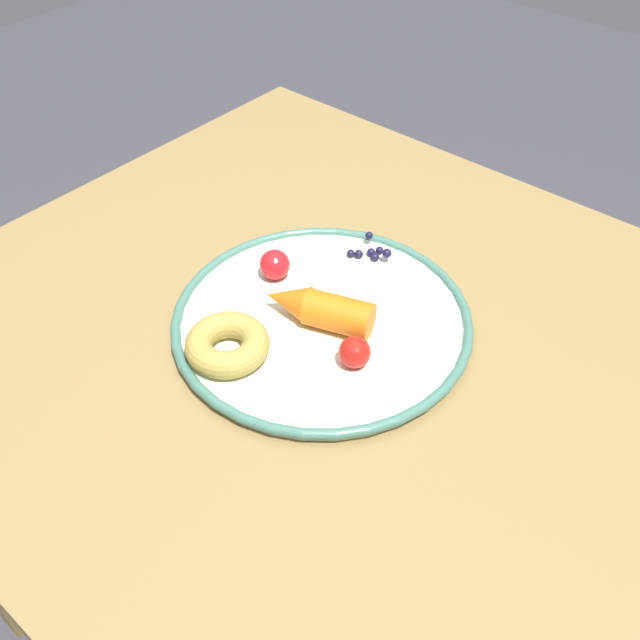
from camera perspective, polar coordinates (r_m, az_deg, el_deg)
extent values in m
plane|color=#3A3940|center=(1.44, 1.92, -23.03)|extent=(6.00, 6.00, 0.00)
cube|color=olive|center=(0.84, 3.05, -2.90)|extent=(1.04, 0.86, 0.03)
cube|color=olive|center=(1.51, -2.50, 3.40)|extent=(0.05, 0.05, 0.70)
cylinder|color=silver|center=(0.84, 0.00, -0.30)|extent=(0.34, 0.34, 0.01)
torus|color=#427263|center=(0.84, 0.00, 0.00)|extent=(0.35, 0.35, 0.01)
cylinder|color=orange|center=(0.82, 1.56, 0.54)|extent=(0.09, 0.07, 0.04)
cone|color=orange|center=(0.84, -2.61, 1.62)|extent=(0.06, 0.06, 0.04)
torus|color=#A99142|center=(0.80, -7.31, -1.92)|extent=(0.12, 0.12, 0.03)
sphere|color=#191638|center=(0.92, 4.36, 4.98)|extent=(0.01, 0.01, 0.01)
sphere|color=#191638|center=(0.93, 4.05, 5.34)|extent=(0.01, 0.01, 0.01)
sphere|color=#191638|center=(0.93, 2.44, 5.27)|extent=(0.01, 0.01, 0.01)
sphere|color=#191638|center=(0.93, 3.08, 5.21)|extent=(0.01, 0.01, 0.01)
sphere|color=#191638|center=(0.93, 4.71, 5.49)|extent=(0.01, 0.01, 0.01)
sphere|color=#191638|center=(0.94, 3.89, 6.66)|extent=(0.01, 0.01, 0.01)
sphere|color=#191638|center=(0.92, 5.29, 5.26)|extent=(0.01, 0.01, 0.01)
sphere|color=red|center=(0.78, 2.75, -2.55)|extent=(0.04, 0.04, 0.04)
sphere|color=red|center=(0.89, -3.58, 4.37)|extent=(0.04, 0.04, 0.04)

